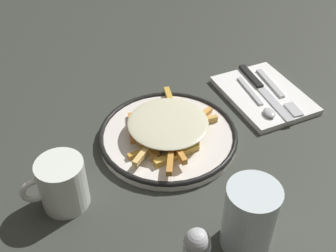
# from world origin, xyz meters

# --- Properties ---
(ground_plane) EXTENTS (2.60, 2.60, 0.00)m
(ground_plane) POSITION_xyz_m (0.00, 0.00, 0.00)
(ground_plane) COLOR #333730
(plate) EXTENTS (0.26, 0.26, 0.02)m
(plate) POSITION_xyz_m (0.00, 0.00, 0.01)
(plate) COLOR white
(plate) RESTS_ON ground_plane
(fries_heap) EXTENTS (0.20, 0.24, 0.03)m
(fries_heap) POSITION_xyz_m (-0.00, 0.00, 0.03)
(fries_heap) COLOR #D59449
(fries_heap) RESTS_ON plate
(napkin) EXTENTS (0.15, 0.20, 0.01)m
(napkin) POSITION_xyz_m (-0.25, -0.04, 0.01)
(napkin) COLOR white
(napkin) RESTS_ON ground_plane
(fork) EXTENTS (0.04, 0.18, 0.01)m
(fork) POSITION_xyz_m (-0.27, -0.03, 0.01)
(fork) COLOR silver
(fork) RESTS_ON napkin
(knife) EXTENTS (0.03, 0.21, 0.01)m
(knife) POSITION_xyz_m (-0.25, -0.06, 0.02)
(knife) COLOR black
(knife) RESTS_ON napkin
(spoon) EXTENTS (0.03, 0.15, 0.01)m
(spoon) POSITION_xyz_m (-0.21, -0.00, 0.02)
(spoon) COLOR silver
(spoon) RESTS_ON napkin
(water_glass) EXTENTS (0.08, 0.08, 0.11)m
(water_glass) POSITION_xyz_m (-0.01, 0.26, 0.06)
(water_glass) COLOR silver
(water_glass) RESTS_ON ground_plane
(coffee_mug) EXTENTS (0.10, 0.08, 0.09)m
(coffee_mug) POSITION_xyz_m (0.22, 0.07, 0.04)
(coffee_mug) COLOR white
(coffee_mug) RESTS_ON ground_plane
(salt_shaker) EXTENTS (0.04, 0.04, 0.08)m
(salt_shaker) POSITION_xyz_m (0.08, 0.26, 0.04)
(salt_shaker) COLOR silver
(salt_shaker) RESTS_ON ground_plane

